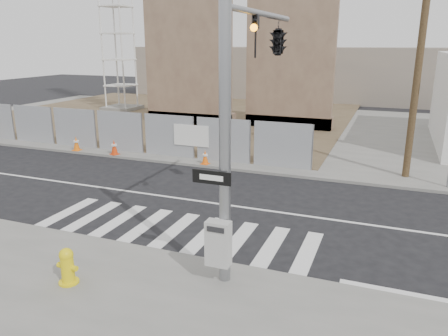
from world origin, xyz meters
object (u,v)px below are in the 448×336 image
(traffic_cone_b, at_px, (76,144))
(traffic_cone_d, at_px, (205,157))
(traffic_cone_c, at_px, (114,147))
(signal_pole, at_px, (263,69))
(fire_hydrant, at_px, (67,266))

(traffic_cone_b, bearing_deg, traffic_cone_d, -0.00)
(traffic_cone_b, xyz_separation_m, traffic_cone_c, (2.30, 0.00, 0.00))
(traffic_cone_c, distance_m, traffic_cone_d, 4.88)
(signal_pole, bearing_deg, traffic_cone_c, 146.15)
(traffic_cone_b, distance_m, traffic_cone_c, 2.30)
(traffic_cone_b, xyz_separation_m, traffic_cone_d, (7.18, -0.00, -0.04))
(fire_hydrant, bearing_deg, traffic_cone_d, 101.79)
(signal_pole, height_order, fire_hydrant, signal_pole)
(fire_hydrant, relative_size, traffic_cone_b, 1.18)
(fire_hydrant, height_order, traffic_cone_b, fire_hydrant)
(signal_pole, xyz_separation_m, traffic_cone_d, (-4.46, 6.27, -4.34))
(fire_hydrant, distance_m, traffic_cone_d, 10.55)
(traffic_cone_c, bearing_deg, traffic_cone_d, -0.00)
(traffic_cone_b, bearing_deg, fire_hydrant, -51.42)
(signal_pole, height_order, traffic_cone_b, signal_pole)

